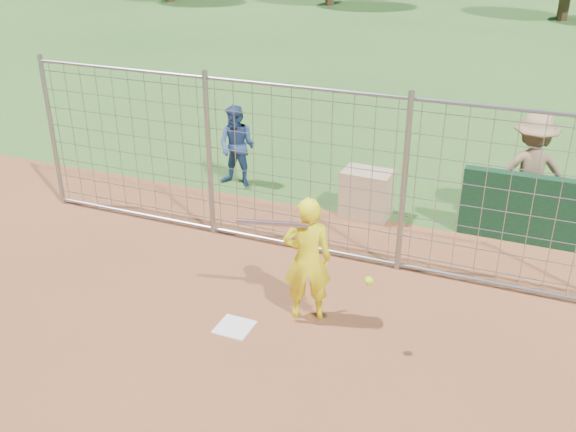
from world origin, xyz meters
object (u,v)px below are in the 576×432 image
at_px(bystander_a, 237,146).
at_px(bystander_c, 530,172).
at_px(batter, 307,259).
at_px(equipment_bin, 366,194).

bearing_deg(bystander_a, bystander_c, 3.41).
bearing_deg(bystander_c, bystander_a, -11.84).
height_order(batter, bystander_a, batter).
distance_m(batter, bystander_c, 4.42).
bearing_deg(equipment_bin, bystander_c, 15.37).
relative_size(batter, bystander_a, 1.09).
relative_size(batter, bystander_c, 0.87).
relative_size(bystander_a, equipment_bin, 1.89).
height_order(bystander_a, equipment_bin, bystander_a).
height_order(batter, bystander_c, bystander_c).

